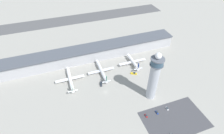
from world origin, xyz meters
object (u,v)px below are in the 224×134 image
Objects in this scene: airplane_gate_bravo at (101,71)px; airplane_gate_charlie at (133,62)px; service_truck_fuel at (134,73)px; car_green_van at (157,112)px; car_black_suv at (167,109)px; airplane_gate_alpha at (70,79)px; control_tower at (154,77)px; service_truck_catering at (101,84)px; car_white_wagon at (146,116)px.

airplane_gate_charlie is (46.21, 2.95, 0.51)m from airplane_gate_bravo.
airplane_gate_bravo is 46.31m from airplane_gate_charlie.
service_truck_fuel is 1.92× the size of car_green_van.
service_truck_fuel is at bearing 98.99° from car_black_suv.
airplane_gate_alpha is 117.84m from car_black_suv.
car_black_suv is at bearing -57.91° from airplane_gate_bravo.
control_tower is 13.70× the size of car_green_van.
airplane_gate_charlie is at bearing 91.96° from car_black_suv.
control_tower reaches higher than car_black_suv.
airplane_gate_bravo is 5.24× the size of service_truck_catering.
airplane_gate_alpha is 38.90m from service_truck_catering.
car_black_suv is at bearing -40.20° from airplane_gate_alpha.
airplane_gate_alpha reaches higher than car_black_suv.
car_green_van is at bearing -96.98° from airplane_gate_charlie.
service_truck_fuel is 1.88× the size of car_black_suv.
airplane_gate_alpha is at bearing 146.48° from control_tower.
airplane_gate_charlie reaches higher than airplane_gate_alpha.
car_white_wagon is at bearing -49.75° from airplane_gate_alpha.
control_tower is 7.13× the size of service_truck_fuel.
airplane_gate_charlie is 57.66m from service_truck_catering.
service_truck_fuel is (39.15, -16.00, -3.07)m from airplane_gate_bravo.
airplane_gate_bravo is at bearing 125.93° from control_tower.
airplane_gate_alpha is at bearing -176.69° from airplane_gate_charlie.
control_tower is at bearing -54.07° from airplane_gate_bravo.
service_truck_catering is 1.93× the size of car_green_van.
airplane_gate_bravo is 10.40× the size of car_white_wagon.
car_black_suv is at bearing -81.01° from service_truck_fuel.
service_truck_catering is 1.00× the size of service_truck_fuel.
service_truck_fuel is (45.74, 3.96, -0.05)m from service_truck_catering.
service_truck_fuel is 62.89m from car_black_suv.
airplane_gate_alpha is 108.82m from car_green_van.
service_truck_catering is (-52.80, -22.91, -3.54)m from airplane_gate_charlie.
service_truck_catering reaches higher than car_white_wagon.
airplane_gate_alpha is at bearing -177.08° from airplane_gate_bravo.
airplane_gate_alpha reaches higher than car_white_wagon.
control_tower is 64.59m from airplane_gate_charlie.
car_green_van reaches higher than car_black_suv.
car_white_wagon is (-12.48, 0.16, -0.07)m from car_green_van.
service_truck_catering is at bearing 133.69° from car_black_suv.
airplane_gate_alpha is at bearing 130.25° from car_white_wagon.
car_white_wagon is (23.74, -78.54, -3.48)m from airplane_gate_bravo.
car_black_suv is (89.96, -76.03, -3.77)m from airplane_gate_alpha.
airplane_gate_charlie is 20.54m from service_truck_fuel.
car_green_van is (36.22, -78.70, -3.41)m from airplane_gate_bravo.
service_truck_fuel reaches higher than car_green_van.
airplane_gate_bravo is at bearing -176.35° from airplane_gate_charlie.
car_black_suv is at bearing -69.37° from control_tower.
airplane_gate_bravo reaches higher than car_green_van.
airplane_gate_charlie is 8.96× the size of car_green_van.
service_truck_catering is 1.98× the size of car_white_wagon.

